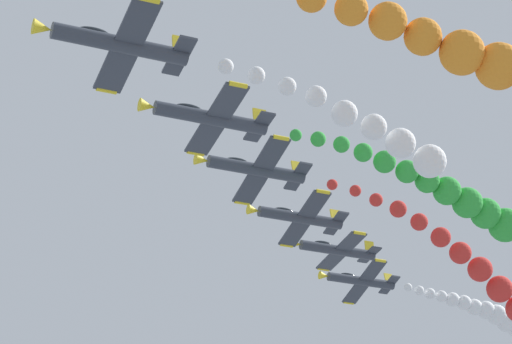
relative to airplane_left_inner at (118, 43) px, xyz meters
name	(u,v)px	position (x,y,z in m)	size (l,w,h in m)	color
airplane_left_inner	(118,43)	(0.00, 0.00, 0.00)	(9.45, 10.35, 2.93)	#333842
smoke_trail_left_inner	(377,132)	(0.39, -18.84, -2.51)	(2.39, 17.34, 5.58)	white
airplane_right_inner	(209,117)	(11.12, -10.34, 2.07)	(9.49, 10.35, 2.81)	#333842
smoke_trail_right_inner	(455,198)	(12.34, -32.60, -0.38)	(4.06, 22.28, 5.84)	green
airplane_left_outer	(255,169)	(22.30, -18.76, 4.05)	(9.31, 10.35, 3.26)	#333842
smoke_trail_left_outer	(506,301)	(25.01, -45.74, -3.81)	(6.32, 27.70, 13.80)	red
airplane_right_outer	(299,217)	(34.91, -28.81, 5.91)	(9.32, 10.35, 3.25)	#333842
airplane_trailing	(336,250)	(45.26, -38.14, 7.44)	(9.54, 10.35, 2.60)	#333842
airplane_high_slot	(360,281)	(58.20, -47.85, 9.34)	(9.25, 10.35, 3.37)	#333842
smoke_trail_high_slot	(499,318)	(58.32, -68.01, 7.01)	(3.20, 19.95, 5.59)	white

